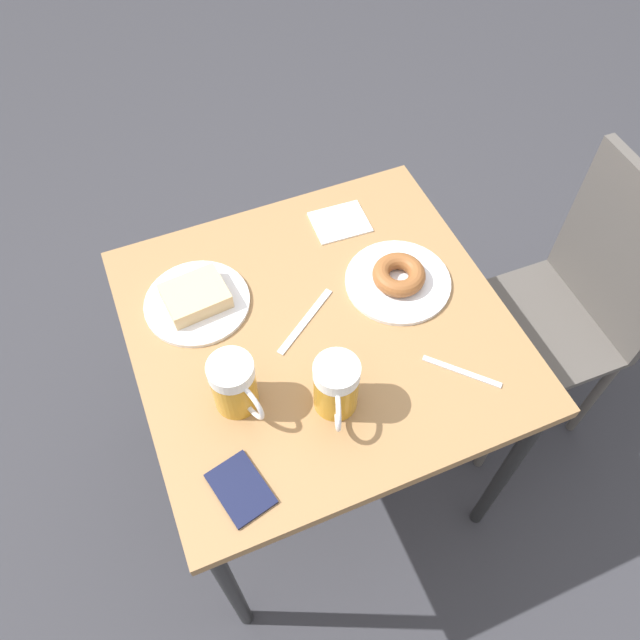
{
  "coord_description": "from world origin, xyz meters",
  "views": [
    {
      "loc": [
        0.72,
        -0.3,
        1.92
      ],
      "look_at": [
        0.0,
        0.0,
        0.79
      ],
      "focal_mm": 35.0,
      "sensor_mm": 36.0,
      "label": 1
    }
  ],
  "objects_px": {
    "fork": "(462,372)",
    "passport_near_edge": "(241,489)",
    "napkin_folded": "(340,222)",
    "plate_with_donut": "(398,278)",
    "beer_mug_left": "(235,385)",
    "knife": "(305,321)",
    "chair": "(577,296)",
    "plate_with_cake": "(196,299)",
    "beer_mug_center": "(336,387)"
  },
  "relations": [
    {
      "from": "knife",
      "to": "beer_mug_center",
      "type": "bearing_deg",
      "value": -4.91
    },
    {
      "from": "plate_with_donut",
      "to": "chair",
      "type": "bearing_deg",
      "value": 81.48
    },
    {
      "from": "fork",
      "to": "passport_near_edge",
      "type": "height_order",
      "value": "passport_near_edge"
    },
    {
      "from": "beer_mug_left",
      "to": "fork",
      "type": "distance_m",
      "value": 0.48
    },
    {
      "from": "plate_with_cake",
      "to": "beer_mug_center",
      "type": "distance_m",
      "value": 0.4
    },
    {
      "from": "fork",
      "to": "napkin_folded",
      "type": "bearing_deg",
      "value": -172.31
    },
    {
      "from": "plate_with_cake",
      "to": "beer_mug_left",
      "type": "height_order",
      "value": "beer_mug_left"
    },
    {
      "from": "beer_mug_center",
      "to": "napkin_folded",
      "type": "relative_size",
      "value": 0.99
    },
    {
      "from": "beer_mug_left",
      "to": "beer_mug_center",
      "type": "distance_m",
      "value": 0.2
    },
    {
      "from": "napkin_folded",
      "to": "fork",
      "type": "distance_m",
      "value": 0.5
    },
    {
      "from": "fork",
      "to": "passport_near_edge",
      "type": "xyz_separation_m",
      "value": [
        0.06,
        -0.51,
        0.0
      ]
    },
    {
      "from": "fork",
      "to": "passport_near_edge",
      "type": "distance_m",
      "value": 0.52
    },
    {
      "from": "napkin_folded",
      "to": "fork",
      "type": "relative_size",
      "value": 1.07
    },
    {
      "from": "napkin_folded",
      "to": "knife",
      "type": "xyz_separation_m",
      "value": [
        0.25,
        -0.19,
        -0.0
      ]
    },
    {
      "from": "beer_mug_left",
      "to": "plate_with_cake",
      "type": "bearing_deg",
      "value": -178.21
    },
    {
      "from": "plate_with_cake",
      "to": "fork",
      "type": "distance_m",
      "value": 0.61
    },
    {
      "from": "fork",
      "to": "passport_near_edge",
      "type": "bearing_deg",
      "value": -82.93
    },
    {
      "from": "plate_with_donut",
      "to": "plate_with_cake",
      "type": "bearing_deg",
      "value": -104.92
    },
    {
      "from": "plate_with_cake",
      "to": "plate_with_donut",
      "type": "xyz_separation_m",
      "value": [
        0.12,
        0.45,
        -0.0
      ]
    },
    {
      "from": "knife",
      "to": "passport_near_edge",
      "type": "height_order",
      "value": "passport_near_edge"
    },
    {
      "from": "plate_with_cake",
      "to": "passport_near_edge",
      "type": "height_order",
      "value": "plate_with_cake"
    },
    {
      "from": "napkin_folded",
      "to": "knife",
      "type": "height_order",
      "value": "napkin_folded"
    },
    {
      "from": "plate_with_cake",
      "to": "napkin_folded",
      "type": "xyz_separation_m",
      "value": [
        -0.11,
        0.4,
        -0.02
      ]
    },
    {
      "from": "plate_with_donut",
      "to": "passport_near_edge",
      "type": "height_order",
      "value": "plate_with_donut"
    },
    {
      "from": "beer_mug_left",
      "to": "beer_mug_center",
      "type": "xyz_separation_m",
      "value": [
        0.08,
        0.18,
        0.0
      ]
    },
    {
      "from": "chair",
      "to": "fork",
      "type": "xyz_separation_m",
      "value": [
        0.19,
        -0.52,
        0.23
      ]
    },
    {
      "from": "napkin_folded",
      "to": "knife",
      "type": "bearing_deg",
      "value": -37.8
    },
    {
      "from": "chair",
      "to": "passport_near_edge",
      "type": "height_order",
      "value": "chair"
    },
    {
      "from": "plate_with_donut",
      "to": "napkin_folded",
      "type": "xyz_separation_m",
      "value": [
        -0.23,
        -0.05,
        -0.01
      ]
    },
    {
      "from": "plate_with_donut",
      "to": "beer_mug_left",
      "type": "xyz_separation_m",
      "value": [
        0.15,
        -0.44,
        0.05
      ]
    },
    {
      "from": "beer_mug_left",
      "to": "napkin_folded",
      "type": "distance_m",
      "value": 0.55
    },
    {
      "from": "passport_near_edge",
      "to": "plate_with_cake",
      "type": "bearing_deg",
      "value": 174.27
    },
    {
      "from": "napkin_folded",
      "to": "passport_near_edge",
      "type": "distance_m",
      "value": 0.71
    },
    {
      "from": "plate_with_donut",
      "to": "beer_mug_center",
      "type": "xyz_separation_m",
      "value": [
        0.23,
        -0.26,
        0.05
      ]
    },
    {
      "from": "plate_with_donut",
      "to": "knife",
      "type": "xyz_separation_m",
      "value": [
        0.02,
        -0.24,
        -0.02
      ]
    },
    {
      "from": "beer_mug_left",
      "to": "knife",
      "type": "height_order",
      "value": "beer_mug_left"
    },
    {
      "from": "beer_mug_left",
      "to": "fork",
      "type": "xyz_separation_m",
      "value": [
        0.11,
        0.46,
        -0.07
      ]
    },
    {
      "from": "fork",
      "to": "chair",
      "type": "bearing_deg",
      "value": 109.84
    },
    {
      "from": "chair",
      "to": "beer_mug_center",
      "type": "distance_m",
      "value": 0.86
    },
    {
      "from": "beer_mug_center",
      "to": "napkin_folded",
      "type": "distance_m",
      "value": 0.51
    },
    {
      "from": "napkin_folded",
      "to": "plate_with_cake",
      "type": "bearing_deg",
      "value": -75.01
    },
    {
      "from": "napkin_folded",
      "to": "chair",
      "type": "bearing_deg",
      "value": 62.25
    },
    {
      "from": "fork",
      "to": "plate_with_donut",
      "type": "bearing_deg",
      "value": -176.13
    },
    {
      "from": "plate_with_cake",
      "to": "knife",
      "type": "distance_m",
      "value": 0.25
    },
    {
      "from": "plate_with_donut",
      "to": "knife",
      "type": "distance_m",
      "value": 0.24
    },
    {
      "from": "beer_mug_left",
      "to": "knife",
      "type": "distance_m",
      "value": 0.25
    },
    {
      "from": "plate_with_donut",
      "to": "knife",
      "type": "height_order",
      "value": "plate_with_donut"
    },
    {
      "from": "napkin_folded",
      "to": "passport_near_edge",
      "type": "height_order",
      "value": "passport_near_edge"
    },
    {
      "from": "plate_with_cake",
      "to": "napkin_folded",
      "type": "bearing_deg",
      "value": 104.99
    },
    {
      "from": "plate_with_cake",
      "to": "napkin_folded",
      "type": "height_order",
      "value": "plate_with_cake"
    }
  ]
}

